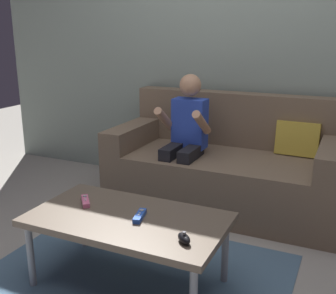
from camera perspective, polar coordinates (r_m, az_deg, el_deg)
name	(u,v)px	position (r m, az deg, el deg)	size (l,w,h in m)	color
ground_plane	(149,286)	(2.27, -2.67, -18.72)	(9.32, 9.32, 0.00)	#9E998E
wall_back	(241,36)	(3.38, 10.10, 14.93)	(4.66, 0.05, 2.50)	gray
couch	(227,167)	(3.15, 8.12, -2.82)	(1.67, 0.80, 0.82)	#75604C
person_seated_on_couch	(185,135)	(2.99, 2.39, 1.71)	(0.34, 0.42, 0.99)	black
coffee_table	(128,222)	(2.13, -5.60, -10.37)	(1.00, 0.56, 0.39)	brown
area_rug	(130,282)	(2.30, -5.36, -18.17)	(1.59, 1.32, 0.01)	slate
game_remote_blue_near_edge	(140,216)	(2.08, -3.94, -9.49)	(0.07, 0.14, 0.03)	blue
nunchuk_black	(184,238)	(1.86, 2.24, -12.53)	(0.10, 0.09, 0.05)	black
game_remote_pink_far_corner	(85,201)	(2.29, -11.37, -7.35)	(0.12, 0.13, 0.03)	pink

